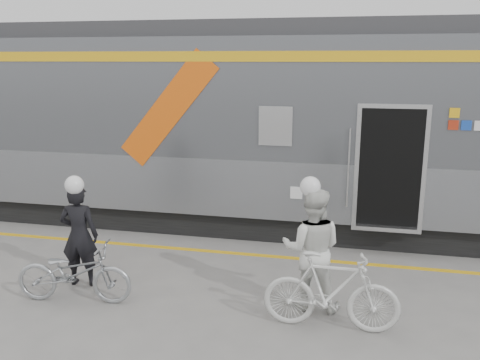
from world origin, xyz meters
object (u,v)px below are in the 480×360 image
(man, at_px, (79,235))
(bicycle_left, at_px, (74,273))
(woman, at_px, (312,249))
(bicycle_right, at_px, (331,291))

(man, relative_size, bicycle_left, 0.95)
(man, height_order, woman, woman)
(woman, bearing_deg, bicycle_right, 118.16)
(bicycle_left, height_order, woman, woman)
(man, distance_m, bicycle_right, 3.86)
(woman, distance_m, bicycle_right, 0.71)
(bicycle_left, bearing_deg, man, 12.62)
(bicycle_right, bearing_deg, man, 81.63)
(man, relative_size, bicycle_right, 0.91)
(bicycle_left, xyz_separation_m, bicycle_right, (3.62, 0.02, 0.08))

